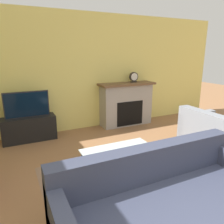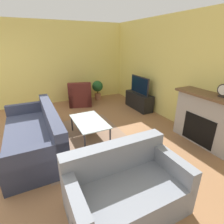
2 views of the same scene
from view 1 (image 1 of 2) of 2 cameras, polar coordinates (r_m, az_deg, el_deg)
name	(u,v)px [view 1 (image 1 of 2)]	position (r m, az deg, el deg)	size (l,w,h in m)	color
wall_back	(66,73)	(5.14, -11.94, 9.81)	(8.54, 0.06, 2.70)	#EADB72
area_rug	(124,180)	(3.37, 3.12, -17.26)	(2.28, 1.83, 0.00)	#896B56
fireplace	(126,103)	(5.57, 3.71, 2.36)	(1.43, 0.47, 1.08)	#9E9993
tv_stand	(29,129)	(4.94, -20.78, -4.09)	(1.08, 0.37, 0.52)	black
tv	(27,104)	(4.79, -21.37, 1.84)	(0.88, 0.06, 0.54)	#232328
couch_sectional	(167,207)	(2.50, 14.06, -22.83)	(2.28, 0.98, 0.82)	#33384C
couch_loveseat	(222,141)	(4.37, 26.88, -6.81)	(0.87, 1.46, 0.82)	gray
coffee_table	(120,153)	(3.27, 2.22, -10.72)	(1.08, 0.63, 0.42)	#333338
mantel_clock	(134,77)	(5.57, 5.68, 9.06)	(0.22, 0.07, 0.25)	#28231E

